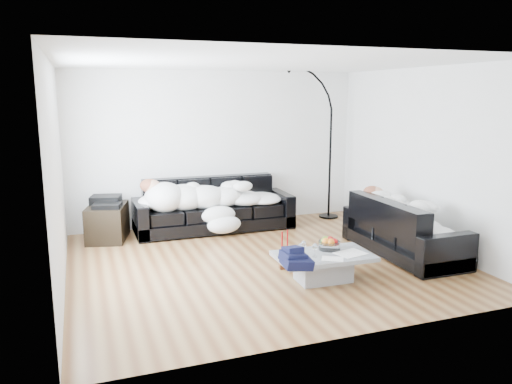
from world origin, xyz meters
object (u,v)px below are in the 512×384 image
object	(u,v)px
wine_glass_b	(300,250)
av_cabinet	(107,222)
fruit_bowl	(329,243)
sofa_back	(214,205)
sleeper_right	(405,211)
shoes	(292,262)
stereo	(106,201)
sleeper_back	(214,192)
wine_glass_a	(304,247)
wine_glass_c	(315,250)
candle_right	(287,240)
sofa_right	(404,227)
candle_left	(282,243)
floor_lamp	(330,152)
coffee_table	(323,267)

from	to	relation	value
wine_glass_b	av_cabinet	world-z (taller)	av_cabinet
fruit_bowl	wine_glass_b	world-z (taller)	fruit_bowl
sofa_back	wine_glass_b	world-z (taller)	sofa_back
sleeper_right	shoes	world-z (taller)	sleeper_right
fruit_bowl	shoes	bearing A→B (deg)	122.00
wine_glass_b	stereo	size ratio (longest dim) A/B	0.36
av_cabinet	sleeper_back	bearing A→B (deg)	12.60
wine_glass_a	wine_glass_b	bearing A→B (deg)	-131.72
wine_glass_b	wine_glass_c	size ratio (longest dim) A/B	1.00
candle_right	wine_glass_c	bearing A→B (deg)	-56.89
candle_right	av_cabinet	bearing A→B (deg)	129.29
wine_glass_b	stereo	world-z (taller)	stereo
sofa_right	candle_right	world-z (taller)	sofa_right
candle_left	candle_right	world-z (taller)	candle_left
candle_right	sofa_back	bearing A→B (deg)	96.59
sofa_right	wine_glass_a	xyz separation A→B (m)	(-1.75, -0.44, 0.02)
sofa_back	wine_glass_a	bearing A→B (deg)	-80.73
candle_left	sofa_right	bearing A→B (deg)	9.91
wine_glass_a	wine_glass_c	distance (m)	0.18
av_cabinet	sofa_back	bearing A→B (deg)	14.29
sleeper_back	wine_glass_b	xyz separation A→B (m)	(0.33, -2.63, -0.23)
wine_glass_c	stereo	xyz separation A→B (m)	(-2.19, 2.74, 0.20)
candle_left	shoes	xyz separation A→B (m)	(0.32, 0.41, -0.42)
sleeper_back	candle_left	world-z (taller)	sleeper_back
floor_lamp	wine_glass_b	bearing A→B (deg)	-111.49
sleeper_back	stereo	bearing A→B (deg)	178.36
sofa_right	wine_glass_c	bearing A→B (deg)	109.70
candle_left	wine_glass_a	bearing A→B (deg)	-20.34
sleeper_back	candle_left	xyz separation A→B (m)	(0.18, -2.44, -0.17)
sleeper_right	shoes	size ratio (longest dim) A/B	3.99
candle_left	candle_right	size ratio (longest dim) A/B	1.04
sofa_back	sofa_right	bearing A→B (deg)	-44.65
candle_left	floor_lamp	distance (m)	3.37
coffee_table	av_cabinet	xyz separation A→B (m)	(-2.33, 2.69, 0.10)
wine_glass_b	stereo	xyz separation A→B (m)	(-2.02, 2.68, 0.20)
candle_right	candle_left	bearing A→B (deg)	-144.13
floor_lamp	sleeper_right	bearing A→B (deg)	-78.44
candle_right	floor_lamp	world-z (taller)	floor_lamp
sofa_back	sofa_right	size ratio (longest dim) A/B	1.33
sofa_back	shoes	xyz separation A→B (m)	(0.50, -2.08, -0.37)
sofa_right	wine_glass_b	distance (m)	1.92
floor_lamp	av_cabinet	bearing A→B (deg)	-166.09
sofa_right	sleeper_back	world-z (taller)	sleeper_back
shoes	sofa_back	bearing A→B (deg)	122.50
wine_glass_b	wine_glass_c	bearing A→B (deg)	-18.49
sofa_back	wine_glass_c	xyz separation A→B (m)	(0.49, -2.74, -0.01)
shoes	sleeper_right	bearing A→B (deg)	16.94
fruit_bowl	candle_left	distance (m)	0.61
fruit_bowl	candle_right	world-z (taller)	candle_right
wine_glass_a	av_cabinet	bearing A→B (deg)	129.40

